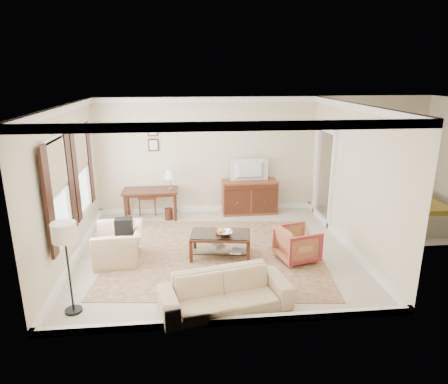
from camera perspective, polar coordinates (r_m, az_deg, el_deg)
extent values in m
cube|color=beige|center=(8.15, -1.20, -8.42)|extent=(5.50, 5.00, 0.01)
cube|color=white|center=(7.39, -1.34, 12.37)|extent=(5.50, 5.00, 0.01)
cube|color=beige|center=(10.07, -2.43, 5.21)|extent=(5.50, 0.01, 2.90)
cube|color=beige|center=(5.28, 0.96, -5.69)|extent=(5.50, 0.01, 2.90)
cube|color=beige|center=(7.92, -21.51, 0.82)|extent=(0.01, 5.00, 2.90)
cube|color=beige|center=(8.32, 17.99, 1.90)|extent=(0.01, 5.00, 2.90)
cube|color=beige|center=(10.37, 22.39, -4.07)|extent=(3.00, 2.70, 0.01)
cube|color=brown|center=(8.03, -1.14, -8.77)|extent=(4.51, 3.98, 0.01)
cube|color=#421E12|center=(9.85, -10.47, 0.19)|extent=(1.33, 0.67, 0.05)
cylinder|color=#421E12|center=(9.78, -13.89, -2.37)|extent=(0.07, 0.07, 0.68)
cylinder|color=#421E12|center=(9.68, -7.01, -2.19)|extent=(0.07, 0.07, 0.68)
cylinder|color=#421E12|center=(10.26, -13.53, -1.45)|extent=(0.07, 0.07, 0.68)
cylinder|color=#421E12|center=(10.16, -6.97, -1.27)|extent=(0.07, 0.07, 0.68)
cube|color=brown|center=(10.16, 3.63, -0.68)|extent=(1.38, 0.53, 0.85)
imported|color=black|center=(9.91, 3.75, 4.13)|extent=(0.90, 0.52, 0.12)
cube|color=#421E12|center=(7.75, -0.51, -6.19)|extent=(1.22, 0.83, 0.04)
cube|color=silver|center=(7.74, -0.51, -5.96)|extent=(1.15, 0.76, 0.01)
cube|color=silver|center=(7.87, -0.51, -8.08)|extent=(1.13, 0.74, 0.02)
cube|color=#421E12|center=(7.62, -4.73, -8.52)|extent=(0.07, 0.07, 0.44)
cube|color=#421E12|center=(7.56, 3.49, -8.69)|extent=(0.07, 0.07, 0.44)
cube|color=#421E12|center=(8.16, -4.19, -6.71)|extent=(0.07, 0.07, 0.44)
cube|color=#421E12|center=(8.11, 3.44, -6.86)|extent=(0.07, 0.07, 0.44)
imported|color=silver|center=(7.65, 0.10, -5.77)|extent=(0.42, 0.42, 0.10)
imported|color=brown|center=(7.93, -1.61, -7.66)|extent=(0.27, 0.14, 0.38)
imported|color=brown|center=(7.75, 1.07, -8.32)|extent=(0.27, 0.13, 0.38)
imported|color=maroon|center=(7.76, 10.43, -7.10)|extent=(0.81, 0.84, 0.72)
imported|color=#C9AF88|center=(7.86, -14.78, -6.42)|extent=(0.73, 1.07, 0.89)
cube|color=black|center=(7.75, -14.12, -4.76)|extent=(0.26, 0.34, 0.40)
imported|color=#C9AF88|center=(6.14, 0.16, -13.38)|extent=(2.03, 0.96, 0.77)
cylinder|color=black|center=(6.67, -20.67, -15.54)|extent=(0.26, 0.26, 0.04)
cylinder|color=black|center=(6.39, -21.23, -10.99)|extent=(0.03, 0.03, 1.20)
cylinder|color=silver|center=(6.11, -21.89, -5.34)|extent=(0.35, 0.35, 0.28)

